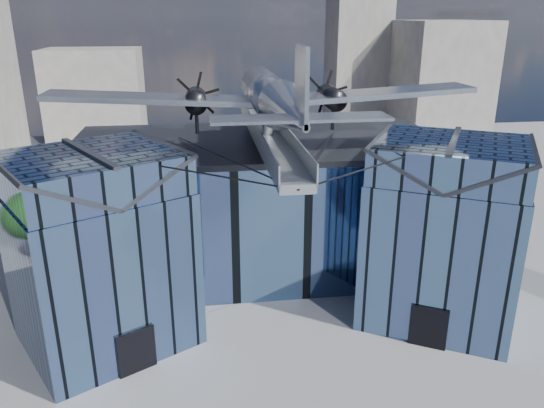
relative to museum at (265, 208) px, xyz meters
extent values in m
plane|color=gray|center=(0.00, -5.82, -5.54)|extent=(120.00, 120.00, 0.00)
cube|color=#46618F|center=(0.00, 3.18, -0.79)|extent=(28.00, 14.00, 9.50)
cube|color=#24262B|center=(0.00, 3.18, 4.16)|extent=(28.00, 14.00, 0.40)
cube|color=#46618F|center=(-10.50, -6.82, -0.79)|extent=(11.79, 11.43, 9.50)
cube|color=#46618F|center=(-10.50, -6.82, 5.06)|extent=(11.56, 11.20, 2.20)
cube|color=#24262B|center=(-12.45, -7.94, 5.06)|extent=(7.98, 9.23, 2.40)
cube|color=#24262B|center=(-8.55, -5.69, 5.06)|extent=(7.98, 9.23, 2.40)
cube|color=#24262B|center=(-10.50, -6.82, 6.21)|extent=(4.30, 7.10, 0.18)
cube|color=black|center=(-8.48, -10.33, -4.24)|extent=(2.03, 1.32, 2.60)
cube|color=black|center=(-6.60, -4.57, -0.79)|extent=(0.34, 0.34, 9.50)
cube|color=#46618F|center=(10.50, -6.82, -0.79)|extent=(11.79, 11.43, 9.50)
cube|color=#46618F|center=(10.50, -6.82, 5.06)|extent=(11.56, 11.20, 2.20)
cube|color=#24262B|center=(8.55, -5.69, 5.06)|extent=(7.98, 9.23, 2.40)
cube|color=#24262B|center=(12.45, -7.94, 5.06)|extent=(7.98, 9.23, 2.40)
cube|color=#24262B|center=(10.50, -6.82, 6.21)|extent=(4.30, 7.10, 0.18)
cube|color=black|center=(8.48, -10.33, -4.24)|extent=(2.03, 1.32, 2.60)
cube|color=black|center=(6.60, -4.57, -0.79)|extent=(0.34, 0.34, 9.50)
cube|color=gray|center=(0.00, -2.32, 5.56)|extent=(1.80, 21.00, 0.50)
cube|color=gray|center=(-0.90, -2.32, 6.21)|extent=(0.08, 21.00, 1.10)
cube|color=gray|center=(0.90, -2.32, 6.21)|extent=(0.08, 21.00, 1.10)
cylinder|color=gray|center=(0.00, 7.18, 4.89)|extent=(0.44, 0.44, 1.35)
cylinder|color=gray|center=(0.00, 1.18, 4.89)|extent=(0.44, 0.44, 1.35)
cylinder|color=gray|center=(0.00, -2.82, 4.89)|extent=(0.44, 0.44, 1.35)
cylinder|color=gray|center=(0.00, -1.82, 6.51)|extent=(0.70, 0.70, 1.40)
cylinder|color=black|center=(-5.25, -9.82, 5.86)|extent=(10.55, 6.08, 0.69)
cylinder|color=black|center=(5.25, -9.82, 5.86)|extent=(10.55, 6.08, 0.69)
cylinder|color=black|center=(-3.00, -4.32, 5.01)|extent=(6.09, 17.04, 1.19)
cylinder|color=black|center=(3.00, -4.32, 5.01)|extent=(6.09, 17.04, 1.19)
cylinder|color=#A8AFB5|center=(0.00, -1.82, 8.46)|extent=(2.50, 11.00, 2.50)
sphere|color=#A8AFB5|center=(0.00, 3.68, 8.46)|extent=(2.50, 2.50, 2.50)
cube|color=black|center=(0.00, 2.68, 9.15)|extent=(1.60, 1.40, 0.50)
cone|color=#A8AFB5|center=(0.00, -10.82, 8.76)|extent=(2.50, 7.00, 2.50)
cube|color=#A8AFB5|center=(0.00, -13.12, 10.36)|extent=(0.18, 2.40, 3.40)
cube|color=#A8AFB5|center=(0.00, -13.02, 8.96)|extent=(8.00, 1.80, 0.14)
cube|color=#A8AFB5|center=(-7.00, -0.82, 8.16)|extent=(14.00, 3.20, 1.08)
cylinder|color=black|center=(-4.60, -0.22, 7.91)|extent=(1.44, 3.20, 1.44)
cone|color=black|center=(-4.60, 1.58, 7.91)|extent=(0.70, 0.70, 0.70)
cube|color=black|center=(-4.60, 1.73, 7.91)|extent=(1.05, 0.06, 3.33)
cube|color=black|center=(-4.60, 1.73, 7.91)|extent=(2.53, 0.06, 2.53)
cube|color=black|center=(-4.60, 1.73, 7.91)|extent=(3.33, 0.06, 1.05)
cylinder|color=black|center=(-4.60, -0.82, 6.69)|extent=(0.24, 0.24, 1.75)
cube|color=#A8AFB5|center=(7.00, -0.82, 8.16)|extent=(14.00, 3.20, 1.08)
cylinder|color=black|center=(4.60, -0.22, 7.91)|extent=(1.44, 3.20, 1.44)
cone|color=black|center=(4.60, 1.58, 7.91)|extent=(0.70, 0.70, 0.70)
cube|color=black|center=(4.60, 1.73, 7.91)|extent=(1.05, 0.06, 3.33)
cube|color=black|center=(4.60, 1.73, 7.91)|extent=(2.53, 0.06, 2.53)
cube|color=black|center=(4.60, 1.73, 7.91)|extent=(3.33, 0.06, 1.05)
cylinder|color=black|center=(4.60, -0.82, 6.69)|extent=(0.24, 0.24, 1.75)
cube|color=gray|center=(32.00, 42.18, 3.46)|extent=(12.00, 14.00, 18.00)
cube|color=gray|center=(-20.00, 49.18, 1.46)|extent=(14.00, 10.00, 14.00)
cube|color=gray|center=(22.00, 52.18, 7.46)|extent=(9.00, 9.00, 26.00)
cylinder|color=black|center=(23.07, 8.72, -4.26)|extent=(0.43, 0.43, 2.55)
sphere|color=#204819|center=(23.07, 8.72, -1.99)|extent=(4.04, 4.04, 3.33)
camera|label=1|loc=(-4.45, -35.90, 13.29)|focal=35.00mm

